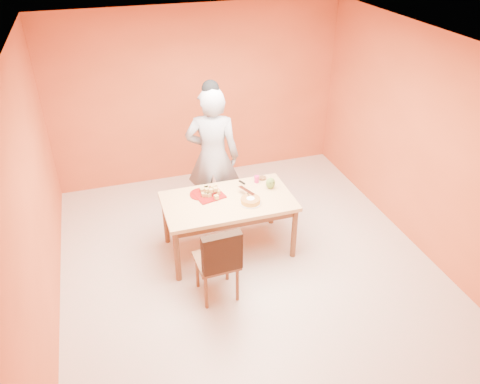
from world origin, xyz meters
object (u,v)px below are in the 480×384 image
object	(u,v)px
dining_table	(228,206)
magenta_glass	(257,179)
sponge_cake	(250,200)
red_dinner_plate	(201,194)
pastry_platter	(209,195)
checker_tin	(262,178)
dining_chair	(217,260)
egg_ornament	(270,183)
person	(213,157)

from	to	relation	value
dining_table	magenta_glass	size ratio (longest dim) A/B	17.46
dining_table	sponge_cake	distance (m)	0.31
dining_table	red_dinner_plate	xyz separation A→B (m)	(-0.29, 0.22, 0.10)
pastry_platter	checker_tin	size ratio (longest dim) A/B	3.38
pastry_platter	sponge_cake	world-z (taller)	sponge_cake
dining_chair	egg_ornament	xyz separation A→B (m)	(0.95, 0.87, 0.32)
dining_table	egg_ornament	distance (m)	0.62
dining_table	pastry_platter	world-z (taller)	pastry_platter
dining_table	checker_tin	size ratio (longest dim) A/B	16.13
checker_tin	pastry_platter	bearing A→B (deg)	-167.20
pastry_platter	sponge_cake	size ratio (longest dim) A/B	1.40
pastry_platter	red_dinner_plate	world-z (taller)	pastry_platter
person	pastry_platter	distance (m)	0.65
sponge_cake	magenta_glass	world-z (taller)	magenta_glass
pastry_platter	egg_ornament	distance (m)	0.80
dining_chair	checker_tin	xyz separation A→B (m)	(0.93, 1.12, 0.26)
pastry_platter	person	bearing A→B (deg)	70.01
magenta_glass	egg_ornament	bearing A→B (deg)	-59.69
sponge_cake	person	bearing A→B (deg)	104.30
egg_ornament	dining_chair	bearing A→B (deg)	-127.15
magenta_glass	checker_tin	bearing A→B (deg)	27.49
dining_chair	checker_tin	distance (m)	1.48
dining_table	person	distance (m)	0.81
dining_chair	pastry_platter	size ratio (longest dim) A/B	2.94
egg_ornament	checker_tin	bearing A→B (deg)	104.18
dining_table	pastry_platter	xyz separation A→B (m)	(-0.20, 0.17, 0.10)
pastry_platter	checker_tin	xyz separation A→B (m)	(0.78, 0.18, 0.01)
checker_tin	dining_table	bearing A→B (deg)	-148.70
dining_chair	sponge_cake	size ratio (longest dim) A/B	4.11
pastry_platter	red_dinner_plate	size ratio (longest dim) A/B	1.18
red_dinner_plate	egg_ornament	world-z (taller)	egg_ornament
person	pastry_platter	bearing A→B (deg)	87.59
sponge_cake	checker_tin	xyz separation A→B (m)	(0.34, 0.51, -0.02)
person	sponge_cake	size ratio (longest dim) A/B	8.15
sponge_cake	egg_ornament	size ratio (longest dim) A/B	1.57
sponge_cake	egg_ornament	world-z (taller)	egg_ornament
person	checker_tin	distance (m)	0.72
dining_chair	sponge_cake	distance (m)	0.91
pastry_platter	sponge_cake	xyz separation A→B (m)	(0.44, -0.33, 0.03)
person	red_dinner_plate	world-z (taller)	person
red_dinner_plate	dining_table	bearing A→B (deg)	-36.75
checker_tin	person	bearing A→B (deg)	144.91
dining_chair	egg_ornament	size ratio (longest dim) A/B	6.45
dining_chair	pastry_platter	distance (m)	0.99
magenta_glass	checker_tin	xyz separation A→B (m)	(0.10, 0.05, -0.03)
egg_ornament	magenta_glass	size ratio (longest dim) A/B	1.67
dining_chair	red_dinner_plate	xyz separation A→B (m)	(0.07, 0.99, 0.26)
pastry_platter	red_dinner_plate	bearing A→B (deg)	154.46
dining_table	person	bearing A→B (deg)	89.37
sponge_cake	magenta_glass	distance (m)	0.51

